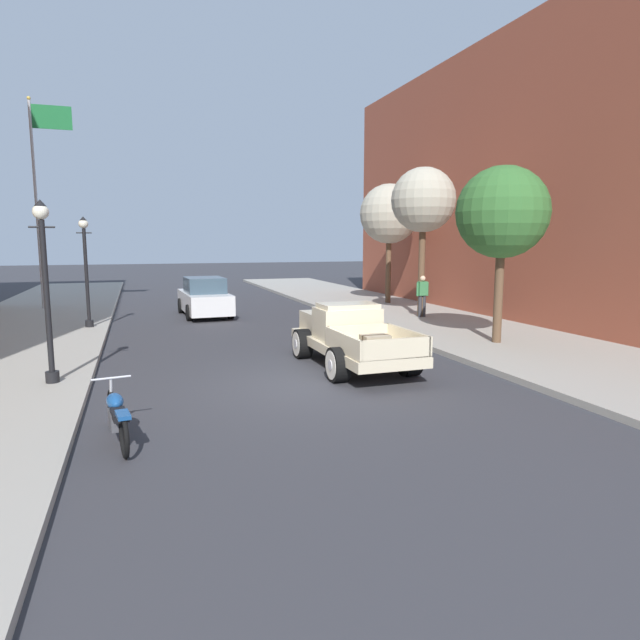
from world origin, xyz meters
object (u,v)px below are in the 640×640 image
(street_lamp_far, at_px, (86,263))
(street_tree_third, at_px, (389,214))
(street_lamp_near, at_px, (45,278))
(hotrod_truck_cream, at_px, (348,335))
(car_background_white, at_px, (205,298))
(flagpole, at_px, (40,181))
(motorcycle_parked, at_px, (117,415))
(street_tree_second, at_px, (423,201))
(street_tree_nearest, at_px, (502,213))
(pedestrian_sidewalk_right, at_px, (422,294))

(street_lamp_far, relative_size, street_tree_third, 0.67)
(street_lamp_near, bearing_deg, hotrod_truck_cream, 1.96)
(street_tree_third, bearing_deg, car_background_white, -174.04)
(street_lamp_far, bearing_deg, street_lamp_near, -90.91)
(hotrod_truck_cream, xyz_separation_m, street_tree_third, (6.59, 11.50, 3.69))
(street_lamp_near, relative_size, flagpole, 0.42)
(car_background_white, bearing_deg, street_tree_third, 5.96)
(motorcycle_parked, height_order, street_lamp_near, street_lamp_near)
(street_lamp_far, xyz_separation_m, street_tree_second, (12.44, -1.29, 2.33))
(motorcycle_parked, height_order, street_tree_second, street_tree_second)
(flagpole, bearing_deg, hotrod_truck_cream, -57.98)
(street_tree_third, bearing_deg, street_tree_nearest, -98.09)
(street_tree_nearest, bearing_deg, motorcycle_parked, -155.71)
(hotrod_truck_cream, relative_size, street_tree_third, 0.86)
(hotrod_truck_cream, relative_size, street_lamp_far, 1.29)
(motorcycle_parked, relative_size, street_tree_third, 0.37)
(hotrod_truck_cream, height_order, flagpole, flagpole)
(motorcycle_parked, xyz_separation_m, car_background_white, (3.05, 14.56, 0.33))
(street_lamp_far, height_order, street_tree_third, street_tree_third)
(hotrod_truck_cream, relative_size, pedestrian_sidewalk_right, 3.01)
(street_tree_second, bearing_deg, hotrod_truck_cream, -130.99)
(flagpole, bearing_deg, car_background_white, -29.86)
(car_background_white, distance_m, street_lamp_far, 5.39)
(hotrod_truck_cream, relative_size, motorcycle_parked, 2.36)
(hotrod_truck_cream, bearing_deg, flagpole, 122.02)
(street_tree_nearest, bearing_deg, pedestrian_sidewalk_right, 83.84)
(hotrod_truck_cream, distance_m, street_lamp_near, 7.09)
(pedestrian_sidewalk_right, bearing_deg, flagpole, 151.68)
(car_background_white, xyz_separation_m, street_tree_second, (8.10, -4.03, 3.95))
(car_background_white, bearing_deg, pedestrian_sidewalk_right, -27.04)
(motorcycle_parked, xyz_separation_m, street_tree_third, (12.07, 15.50, 4.01))
(pedestrian_sidewalk_right, height_order, street_tree_nearest, street_tree_nearest)
(street_lamp_far, bearing_deg, hotrod_truck_cream, -49.09)
(motorcycle_parked, xyz_separation_m, street_tree_second, (11.14, 10.53, 4.28))
(car_background_white, height_order, flagpole, flagpole)
(motorcycle_parked, xyz_separation_m, street_lamp_far, (-1.30, 11.82, 1.94))
(motorcycle_parked, xyz_separation_m, street_lamp_near, (-1.43, 3.76, 1.94))
(hotrod_truck_cream, xyz_separation_m, street_tree_nearest, (5.07, 0.75, 3.21))
(street_lamp_far, bearing_deg, street_tree_nearest, -30.81)
(flagpole, height_order, street_tree_second, flagpole)
(street_tree_nearest, bearing_deg, street_lamp_far, 149.19)
(motorcycle_parked, height_order, car_background_white, car_background_white)
(car_background_white, bearing_deg, flagpole, 150.14)
(pedestrian_sidewalk_right, height_order, street_lamp_far, street_lamp_far)
(pedestrian_sidewalk_right, relative_size, flagpole, 0.18)
(flagpole, height_order, street_tree_third, flagpole)
(pedestrian_sidewalk_right, height_order, flagpole, flagpole)
(street_tree_nearest, bearing_deg, street_tree_third, 81.91)
(car_background_white, relative_size, flagpole, 0.48)
(hotrod_truck_cream, distance_m, flagpole, 17.60)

